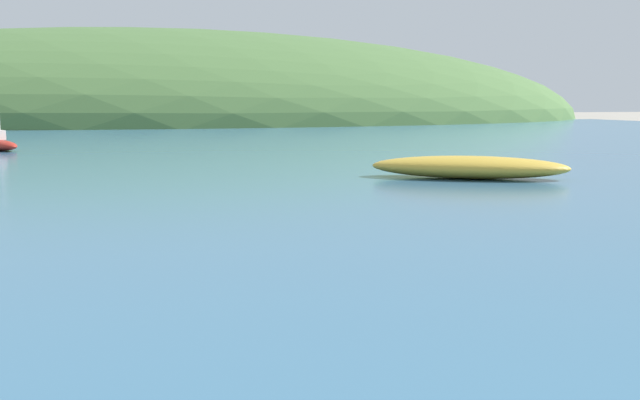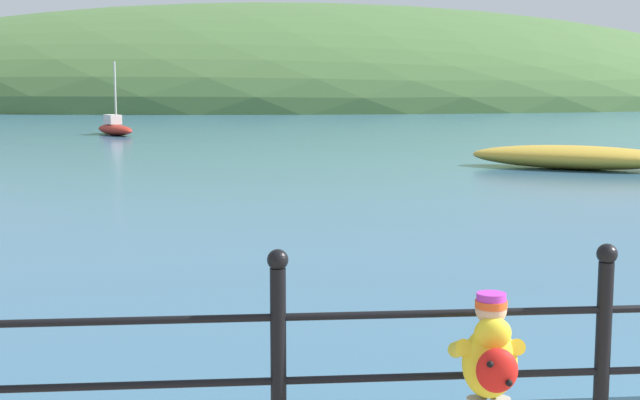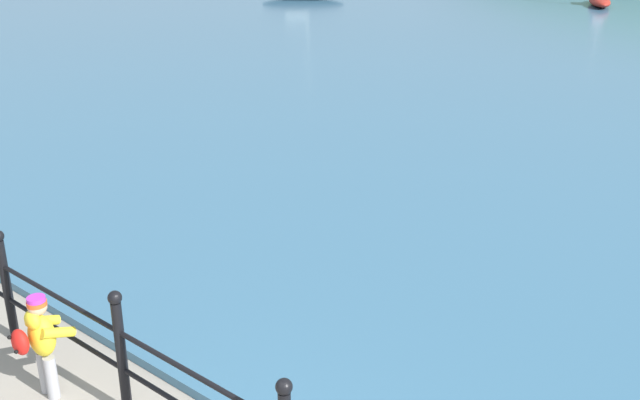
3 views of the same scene
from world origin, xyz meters
name	(u,v)px [view 2 (image 2 of 3)]	position (x,y,z in m)	size (l,w,h in m)	color
water	(336,132)	(0.00, 32.00, 0.05)	(80.00, 60.00, 0.10)	#386684
far_hillside	(286,105)	(0.00, 71.28, 0.00)	(83.42, 45.88, 16.42)	#476B38
child_in_coat	(490,366)	(-2.46, 1.19, 0.61)	(0.40, 0.54, 1.00)	#99999E
boat_white_sailboat	(574,157)	(3.83, 16.42, 0.37)	(4.83, 3.53, 0.54)	gold
boat_red_dinghy	(115,128)	(-8.42, 30.19, 0.35)	(2.03, 2.91, 2.69)	maroon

